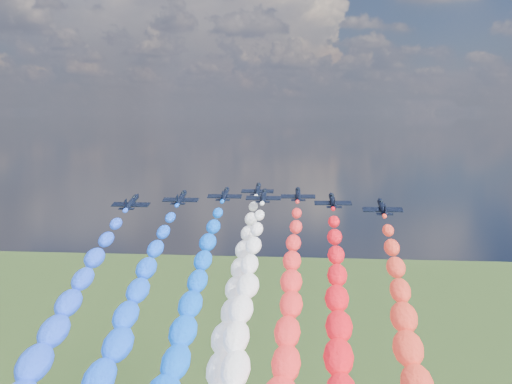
# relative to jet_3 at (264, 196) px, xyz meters

# --- Properties ---
(jet_0) EXTENTS (9.96, 13.51, 5.70)m
(jet_0) POSITION_rel_jet_3_xyz_m (-33.05, -16.09, 0.00)
(jet_0) COLOR black
(trail_0) EXTENTS (7.17, 107.13, 46.36)m
(trail_0) POSITION_rel_jet_3_xyz_m (-33.05, -71.44, -20.83)
(trail_0) COLOR blue
(jet_1) EXTENTS (9.74, 13.35, 5.70)m
(jet_1) POSITION_rel_jet_3_xyz_m (-22.14, -5.90, 0.00)
(jet_1) COLOR black
(trail_1) EXTENTS (7.17, 107.13, 46.36)m
(trail_1) POSITION_rel_jet_3_xyz_m (-22.14, -61.25, -20.83)
(trail_1) COLOR blue
(jet_2) EXTENTS (9.72, 13.33, 5.70)m
(jet_2) POSITION_rel_jet_3_xyz_m (-11.29, 2.64, 0.00)
(jet_2) COLOR black
(trail_2) EXTENTS (7.17, 107.13, 46.36)m
(trail_2) POSITION_rel_jet_3_xyz_m (-11.29, -52.71, -20.83)
(trail_2) COLOR blue
(jet_3) EXTENTS (9.75, 13.35, 5.70)m
(jet_3) POSITION_rel_jet_3_xyz_m (0.00, 0.00, 0.00)
(jet_3) COLOR black
(trail_3) EXTENTS (7.17, 107.13, 46.36)m
(trail_3) POSITION_rel_jet_3_xyz_m (0.00, -55.35, -20.83)
(trail_3) COLOR white
(jet_4) EXTENTS (9.99, 13.53, 5.70)m
(jet_4) POSITION_rel_jet_3_xyz_m (-3.11, 15.37, 0.00)
(jet_4) COLOR black
(trail_4) EXTENTS (7.17, 107.13, 46.36)m
(trail_4) POSITION_rel_jet_3_xyz_m (-3.11, -39.98, -20.83)
(trail_4) COLOR white
(jet_5) EXTENTS (10.29, 13.74, 5.70)m
(jet_5) POSITION_rel_jet_3_xyz_m (9.44, 4.21, 0.00)
(jet_5) COLOR black
(trail_5) EXTENTS (7.17, 107.13, 46.36)m
(trail_5) POSITION_rel_jet_3_xyz_m (9.44, -51.14, -20.83)
(trail_5) COLOR #F9292A
(jet_6) EXTENTS (10.58, 13.95, 5.70)m
(jet_6) POSITION_rel_jet_3_xyz_m (18.92, -8.26, 0.00)
(jet_6) COLOR black
(trail_6) EXTENTS (7.17, 107.13, 46.36)m
(trail_6) POSITION_rel_jet_3_xyz_m (18.92, -63.61, -20.83)
(trail_6) COLOR red
(jet_7) EXTENTS (10.22, 13.69, 5.70)m
(jet_7) POSITION_rel_jet_3_xyz_m (30.78, -18.81, 0.00)
(jet_7) COLOR black
(trail_7) EXTENTS (7.17, 107.13, 46.36)m
(trail_7) POSITION_rel_jet_3_xyz_m (30.78, -74.16, -20.83)
(trail_7) COLOR red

